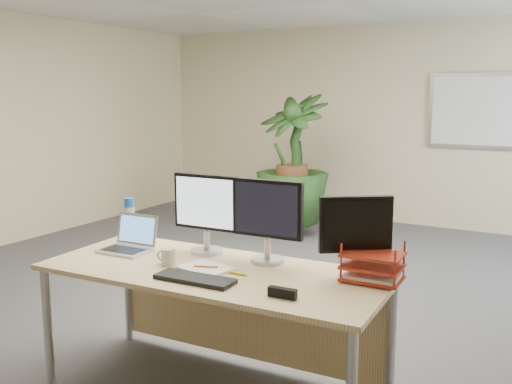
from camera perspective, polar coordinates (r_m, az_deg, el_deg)
The scene contains 17 objects.
floor at distance 4.70m, azimuth -2.41°, elevation -12.32°, with size 8.00×8.00×0.00m, color #46464B.
back_wall at distance 8.03m, azimuth 13.04°, elevation 6.59°, with size 7.00×0.04×2.70m, color beige.
whiteboard at distance 7.72m, azimuth 21.64°, elevation 7.52°, with size 1.30×0.04×0.95m.
desk at distance 3.47m, azimuth -3.26°, elevation -9.77°, with size 2.05×0.94×0.77m.
floor_plant at distance 7.12m, azimuth 3.64°, elevation 1.58°, with size 0.84×0.84×1.50m, color black.
monitor_left at distance 3.59m, azimuth -5.00°, elevation -1.63°, with size 0.45×0.20×0.50m.
monitor_right at distance 3.38m, azimuth 1.16°, elevation -2.33°, with size 0.45×0.20×0.50m.
monitor_dark at distance 3.17m, azimuth 9.94°, elevation -3.84°, with size 0.35×0.26×0.45m.
laptop at distance 3.78m, azimuth -12.49°, elevation -4.83°, with size 0.32×0.29×0.22m.
keyboard at distance 3.13m, azimuth -6.13°, elevation -8.63°, with size 0.45×0.15×0.02m, color black.
coffee_mug at distance 3.42m, azimuth -8.78°, elevation -6.40°, with size 0.13×0.09×0.10m.
spiral_notebook at distance 3.32m, azimuth -5.03°, elevation -7.59°, with size 0.29×0.22×0.01m, color white.
orange_pen at distance 3.31m, azimuth -5.04°, elevation -7.43°, with size 0.01×0.01×0.14m, color orange.
yellow_highlighter at distance 3.21m, azimuth -1.81°, elevation -8.15°, with size 0.02×0.02×0.12m, color yellow.
water_bottle at distance 4.03m, azimuth -12.51°, elevation -2.71°, with size 0.08×0.08×0.29m.
letter_tray at distance 3.16m, azimuth 11.58°, elevation -7.51°, with size 0.33×0.25×0.15m.
stapler at distance 2.87m, azimuth 2.66°, elevation -10.04°, with size 0.15×0.04×0.05m, color black.
Camera 1 is at (2.33, -3.67, 1.77)m, focal length 40.00 mm.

